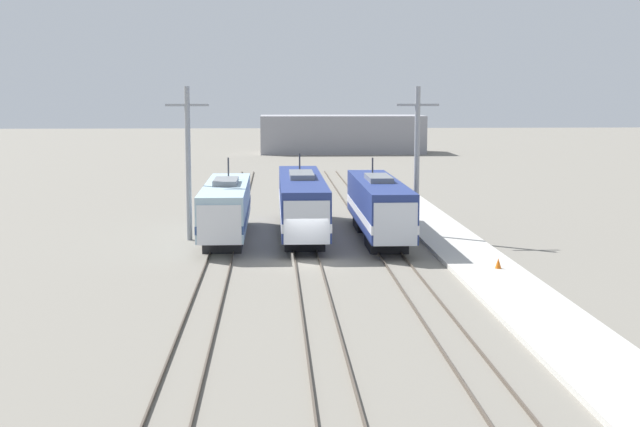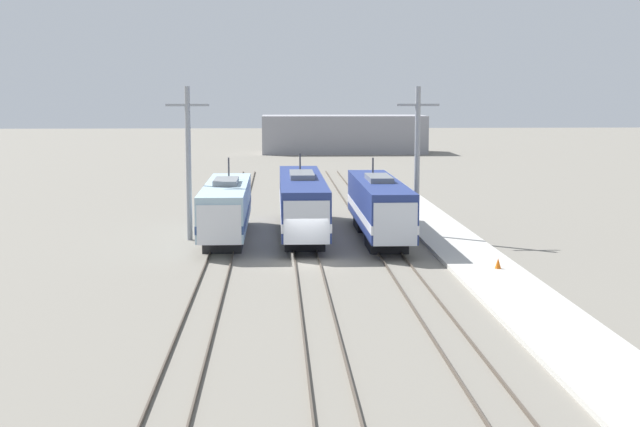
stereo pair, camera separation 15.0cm
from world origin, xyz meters
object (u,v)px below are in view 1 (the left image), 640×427
Objects in this scene: catenary_tower_right at (417,160)px; locomotive_far_right at (379,207)px; locomotive_far_left at (226,209)px; locomotive_center at (302,204)px; catenary_tower_left at (188,161)px; traffic_cone at (498,263)px.

locomotive_far_right is at bearing -170.38° from catenary_tower_right.
locomotive_far_left is 0.82× the size of locomotive_center.
catenary_tower_left reaches higher than locomotive_far_left.
locomotive_far_right is at bearing -1.97° from catenary_tower_left.
catenary_tower_right reaches higher than locomotive_far_right.
catenary_tower_right is at bearing -10.68° from locomotive_center.
traffic_cone is (15.56, -11.89, -1.58)m from locomotive_far_left.
locomotive_far_left is 13.31m from catenary_tower_right.
locomotive_center is (5.16, 1.60, 0.13)m from locomotive_far_left.
traffic_cone is at bearing -52.39° from locomotive_center.
locomotive_center reaches higher than locomotive_far_right.
locomotive_far_left is 10.33m from locomotive_far_right.
catenary_tower_left is at bearing -169.15° from locomotive_center.
locomotive_center is 1.91× the size of catenary_tower_right.
catenary_tower_left and catenary_tower_right have the same top height.
locomotive_far_right is 4.09m from catenary_tower_right.
locomotive_center is at bearing 127.61° from traffic_cone.
catenary_tower_right is (2.59, 0.44, 3.13)m from locomotive_far_right.
catenary_tower_right is 13.23m from traffic_cone.
catenary_tower_left is at bearing 146.27° from traffic_cone.
catenary_tower_right is 18.04× the size of traffic_cone.
catenary_tower_left is (-7.63, -1.46, 3.10)m from locomotive_center.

